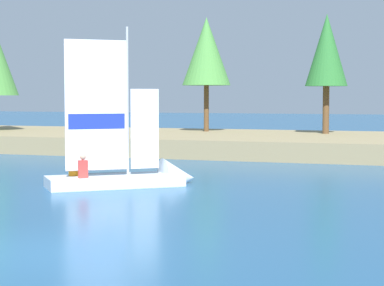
% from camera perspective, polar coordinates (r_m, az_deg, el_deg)
% --- Properties ---
extents(ground_plane, '(200.00, 200.00, 0.00)m').
position_cam_1_polar(ground_plane, '(13.51, -11.89, -8.69)').
color(ground_plane, navy).
extents(shore_bank, '(80.00, 10.96, 0.89)m').
position_cam_1_polar(shore_bank, '(36.31, 7.94, -0.08)').
color(shore_bank, '#897A56').
rests_on(shore_bank, ground).
extents(shoreline_tree_centre, '(2.72, 2.72, 6.40)m').
position_cam_1_polar(shoreline_tree_centre, '(39.85, 1.17, 7.39)').
color(shoreline_tree_centre, brown).
rests_on(shoreline_tree_centre, shore_bank).
extents(shoreline_tree_midright, '(2.23, 2.23, 6.32)m').
position_cam_1_polar(shoreline_tree_midright, '(38.14, 10.83, 7.33)').
color(shoreline_tree_midright, brown).
rests_on(shoreline_tree_midright, shore_bank).
extents(sailboat, '(4.69, 4.15, 5.61)m').
position_cam_1_polar(sailboat, '(22.95, -4.14, -2.53)').
color(sailboat, silver).
rests_on(sailboat, ground).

